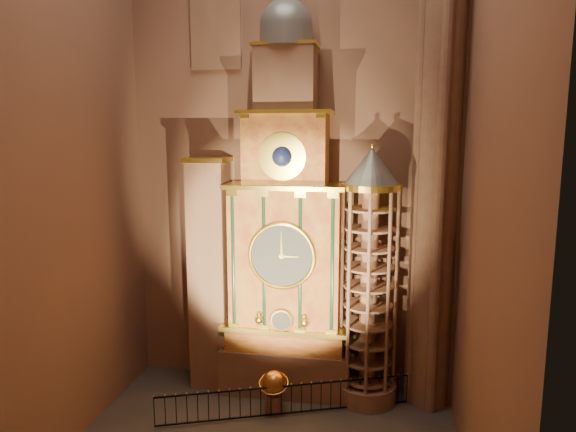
% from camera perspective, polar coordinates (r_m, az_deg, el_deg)
% --- Properties ---
extents(wall_back, '(22.00, 0.00, 22.00)m').
position_cam_1_polar(wall_back, '(22.23, 0.25, 8.64)').
color(wall_back, '#8E644C').
rests_on(wall_back, floor).
extents(wall_left, '(0.00, 22.00, 22.00)m').
position_cam_1_polar(wall_left, '(19.21, -24.31, 7.75)').
color(wall_left, '#8E644C').
rests_on(wall_left, floor).
extents(wall_right, '(0.00, 22.00, 22.00)m').
position_cam_1_polar(wall_right, '(16.24, 21.71, 7.80)').
color(wall_right, '#8E644C').
rests_on(wall_right, floor).
extents(astronomical_clock, '(5.60, 2.41, 16.70)m').
position_cam_1_polar(astronomical_clock, '(21.69, -0.22, -2.88)').
color(astronomical_clock, '#8C634C').
rests_on(astronomical_clock, floor).
extents(portrait_tower, '(1.80, 1.60, 10.20)m').
position_cam_1_polar(portrait_tower, '(22.90, -8.66, -6.27)').
color(portrait_tower, '#8C634C').
rests_on(portrait_tower, floor).
extents(stair_turret, '(2.50, 2.50, 10.80)m').
position_cam_1_polar(stair_turret, '(21.46, 8.97, -7.01)').
color(stair_turret, '#8C634C').
rests_on(stair_turret, floor).
extents(gothic_pier, '(2.04, 2.04, 22.00)m').
position_cam_1_polar(gothic_pier, '(21.05, 16.55, 8.24)').
color(gothic_pier, '#8C634C').
rests_on(gothic_pier, floor).
extents(stained_glass_window, '(2.20, 0.14, 5.20)m').
position_cam_1_polar(stained_glass_window, '(23.51, -8.10, 22.10)').
color(stained_glass_window, navy).
rests_on(stained_glass_window, wall_back).
extents(celestial_globe, '(1.26, 1.19, 1.77)m').
position_cam_1_polar(celestial_globe, '(21.82, -1.60, -18.55)').
color(celestial_globe, '#8C634C').
rests_on(celestial_globe, floor).
extents(iron_railing, '(9.63, 3.62, 1.23)m').
position_cam_1_polar(iron_railing, '(21.77, -0.20, -19.78)').
color(iron_railing, black).
rests_on(iron_railing, floor).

